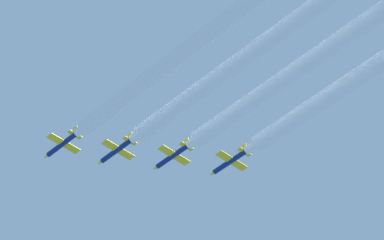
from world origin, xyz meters
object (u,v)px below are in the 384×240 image
Objects in this scene: jet_lead at (61,145)px; jet_second_echelon at (116,151)px; jet_third_echelon at (172,157)px; jet_fourth_echelon at (229,162)px.

jet_lead reaches higher than jet_second_echelon.
jet_third_echelon is at bearing -41.44° from jet_lead.
jet_fourth_echelon is at bearing -41.10° from jet_third_echelon.
jet_second_echelon is 1.00× the size of jet_third_echelon.
jet_second_echelon is at bearing 139.07° from jet_fourth_echelon.
jet_fourth_echelon is (31.03, -27.28, -4.29)m from jet_lead.
jet_lead is at bearing 138.68° from jet_fourth_echelon.
jet_third_echelon reaches higher than jet_fourth_echelon.
jet_second_echelon reaches higher than jet_third_echelon.
jet_lead is 1.00× the size of jet_third_echelon.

